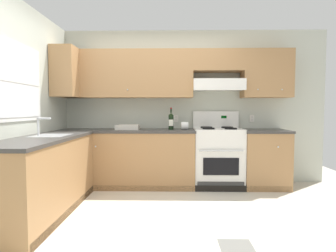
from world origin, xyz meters
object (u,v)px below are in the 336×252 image
stove (218,157)px  wine_bottle (171,121)px  paper_towel_roll (185,126)px  bowl (128,128)px

stove → wine_bottle: 0.94m
wine_bottle → paper_towel_roll: size_ratio=2.88×
stove → paper_towel_roll: stove is taller
stove → paper_towel_roll: 0.72m
bowl → paper_towel_roll: 0.92m
paper_towel_roll → wine_bottle: bearing=-179.6°
wine_bottle → bowl: (-0.70, 0.02, -0.11)m
wine_bottle → bowl: bearing=178.5°
stove → paper_towel_roll: bearing=177.8°
stove → bowl: size_ratio=3.29×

